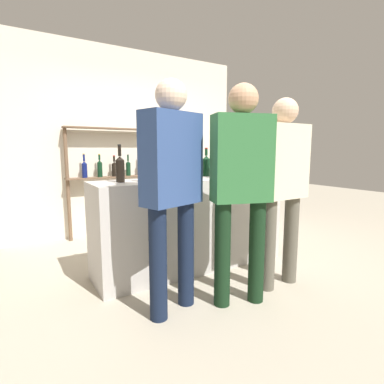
% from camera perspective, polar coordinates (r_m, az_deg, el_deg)
% --- Properties ---
extents(ground_plane, '(16.00, 16.00, 0.00)m').
position_cam_1_polar(ground_plane, '(3.43, -0.00, -13.94)').
color(ground_plane, '#B2A893').
extents(bar_counter, '(2.11, 0.56, 0.98)m').
position_cam_1_polar(bar_counter, '(3.28, -0.00, -5.96)').
color(bar_counter, '#B7B2AD').
rests_on(bar_counter, ground_plane).
extents(back_wall, '(3.71, 0.12, 2.80)m').
position_cam_1_polar(back_wall, '(4.89, -11.69, 9.23)').
color(back_wall, beige).
rests_on(back_wall, ground_plane).
extents(back_shelf, '(2.02, 0.18, 1.60)m').
position_cam_1_polar(back_shelf, '(4.73, -10.82, 5.19)').
color(back_shelf, brown).
rests_on(back_shelf, ground_plane).
extents(counter_bottle_0, '(0.07, 0.07, 0.38)m').
position_cam_1_polar(counter_bottle_0, '(3.34, 1.16, 5.38)').
color(counter_bottle_0, black).
rests_on(counter_bottle_0, bar_counter).
extents(counter_bottle_1, '(0.09, 0.09, 0.35)m').
position_cam_1_polar(counter_bottle_1, '(3.32, 4.71, 5.16)').
color(counter_bottle_1, silver).
rests_on(counter_bottle_1, bar_counter).
extents(counter_bottle_2, '(0.09, 0.09, 0.33)m').
position_cam_1_polar(counter_bottle_2, '(3.46, 2.72, 5.13)').
color(counter_bottle_2, black).
rests_on(counter_bottle_2, bar_counter).
extents(counter_bottle_3, '(0.08, 0.08, 0.34)m').
position_cam_1_polar(counter_bottle_3, '(2.87, -8.79, 4.46)').
color(counter_bottle_3, '#0F1956').
rests_on(counter_bottle_3, bar_counter).
extents(counter_bottle_4, '(0.07, 0.07, 0.32)m').
position_cam_1_polar(counter_bottle_4, '(3.18, 5.55, 4.67)').
color(counter_bottle_4, black).
rests_on(counter_bottle_4, bar_counter).
extents(counter_bottle_5, '(0.08, 0.08, 0.35)m').
position_cam_1_polar(counter_bottle_5, '(2.89, -13.54, 4.44)').
color(counter_bottle_5, black).
rests_on(counter_bottle_5, bar_counter).
extents(wine_glass, '(0.08, 0.08, 0.16)m').
position_cam_1_polar(wine_glass, '(3.30, -1.66, 4.83)').
color(wine_glass, silver).
rests_on(wine_glass, bar_counter).
extents(cork_jar, '(0.10, 0.10, 0.13)m').
position_cam_1_polar(cork_jar, '(3.11, -0.05, 3.63)').
color(cork_jar, silver).
rests_on(cork_jar, bar_counter).
extents(customer_right, '(0.49, 0.23, 1.74)m').
position_cam_1_polar(customer_right, '(2.86, 16.83, 2.31)').
color(customer_right, '#575347').
rests_on(customer_right, ground_plane).
extents(customer_left, '(0.52, 0.35, 1.80)m').
position_cam_1_polar(customer_left, '(2.28, -3.85, 2.23)').
color(customer_left, '#121C33').
rests_on(customer_left, ground_plane).
extents(customer_center, '(0.52, 0.35, 1.80)m').
position_cam_1_polar(customer_center, '(2.43, 9.40, 2.50)').
color(customer_center, black).
rests_on(customer_center, ground_plane).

